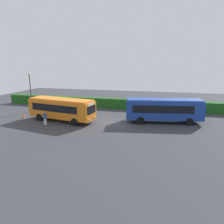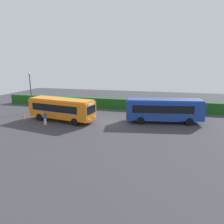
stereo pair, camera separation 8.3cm
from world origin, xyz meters
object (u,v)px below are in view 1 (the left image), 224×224
at_px(person_center, 84,112).
at_px(traffic_cone, 23,115).
at_px(person_far, 156,110).
at_px(bus_orange, 62,108).
at_px(person_right, 92,112).
at_px(bus_blue, 164,109).
at_px(lamppost, 30,88).
at_px(person_left, 45,118).

relative_size(person_center, traffic_cone, 2.86).
bearing_deg(traffic_cone, person_far, 15.43).
relative_size(bus_orange, person_right, 5.76).
height_order(person_far, traffic_cone, person_far).
bearing_deg(person_center, bus_blue, 63.59).
xyz_separation_m(bus_orange, traffic_cone, (-6.52, 0.51, -1.48)).
distance_m(bus_orange, person_right, 4.26).
distance_m(person_center, lamppost, 10.15).
height_order(person_center, traffic_cone, person_center).
bearing_deg(person_far, bus_orange, 12.87).
relative_size(person_right, traffic_cone, 2.78).
height_order(bus_orange, bus_blue, bus_blue).
relative_size(person_left, traffic_cone, 2.79).
bearing_deg(bus_orange, person_right, 42.09).
bearing_deg(lamppost, bus_orange, -26.93).
bearing_deg(person_left, lamppost, -132.89).
bearing_deg(person_left, person_right, 132.49).
height_order(bus_orange, person_far, bus_orange).
bearing_deg(person_center, person_left, -71.21).
distance_m(person_right, person_far, 9.54).
bearing_deg(bus_blue, person_right, 173.11).
relative_size(bus_blue, person_far, 5.52).
height_order(person_left, traffic_cone, person_left).
xyz_separation_m(bus_blue, person_center, (-11.10, -0.52, -0.93)).
bearing_deg(traffic_cone, person_left, -26.40).
relative_size(person_center, person_right, 1.03).
xyz_separation_m(person_left, person_center, (3.69, 4.08, 0.01)).
relative_size(person_right, person_far, 0.91).
height_order(bus_orange, person_left, bus_orange).
relative_size(bus_orange, person_far, 5.22).
xyz_separation_m(person_left, person_far, (13.73, 7.79, 0.09)).
height_order(bus_orange, person_center, bus_orange).
bearing_deg(person_right, person_far, 85.86).
distance_m(bus_blue, person_far, 3.47).
relative_size(bus_orange, traffic_cone, 16.03).
bearing_deg(lamppost, person_left, -44.26).
bearing_deg(bus_blue, person_center, 173.75).
relative_size(person_left, lamppost, 0.26).
distance_m(bus_blue, person_center, 11.15).
relative_size(bus_blue, person_left, 6.08).
distance_m(bus_blue, traffic_cone, 20.14).
height_order(person_left, person_far, person_far).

